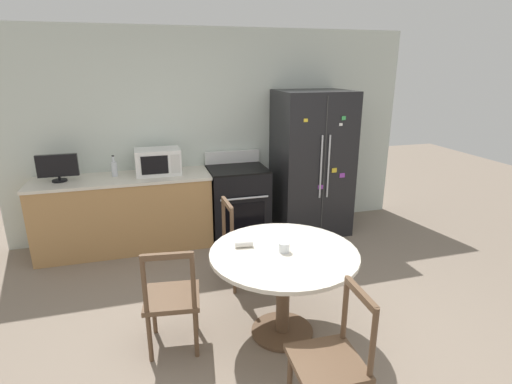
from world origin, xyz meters
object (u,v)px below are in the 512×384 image
object	(u,v)px
microwave	(158,162)
candle_glass	(284,248)
dining_chair_far	(244,244)
dining_chair_left	(172,299)
dining_chair_near	(331,361)
refrigerator	(311,163)
countertop_tv	(58,167)
counter_bottle	(114,168)
oven_range	(238,202)

from	to	relation	value
microwave	candle_glass	xyz separation A→B (m)	(0.84, -2.12, -0.27)
dining_chair_far	dining_chair_left	bearing A→B (deg)	-45.49
dining_chair_near	refrigerator	bearing A→B (deg)	-19.39
countertop_tv	counter_bottle	world-z (taller)	countertop_tv
countertop_tv	dining_chair_left	xyz separation A→B (m)	(1.05, -2.02, -0.63)
oven_range	dining_chair_near	size ratio (longest dim) A/B	1.20
dining_chair_far	refrigerator	bearing A→B (deg)	131.26
dining_chair_near	dining_chair_left	world-z (taller)	same
microwave	dining_chair_far	distance (m)	1.56
refrigerator	dining_chair_left	xyz separation A→B (m)	(-1.99, -1.93, -0.49)
microwave	countertop_tv	bearing A→B (deg)	-178.74
countertop_tv	dining_chair_far	bearing A→B (deg)	-33.51
dining_chair_left	dining_chair_far	bearing A→B (deg)	53.48
microwave	dining_chair_near	size ratio (longest dim) A/B	0.58
dining_chair_left	oven_range	bearing A→B (deg)	70.64
oven_range	microwave	size ratio (longest dim) A/B	2.06
counter_bottle	dining_chair_left	distance (m)	2.20
dining_chair_near	dining_chair_left	size ratio (longest dim) A/B	1.00
countertop_tv	candle_glass	distance (m)	2.87
dining_chair_left	microwave	bearing A→B (deg)	96.17
oven_range	microwave	world-z (taller)	microwave
microwave	oven_range	bearing A→B (deg)	-3.06
dining_chair_near	counter_bottle	bearing A→B (deg)	25.40
countertop_tv	dining_chair_left	distance (m)	2.36
countertop_tv	dining_chair_near	bearing A→B (deg)	-57.07
dining_chair_near	dining_chair_far	bearing A→B (deg)	4.89
dining_chair_far	candle_glass	size ratio (longest dim) A/B	10.38
oven_range	dining_chair_near	xyz separation A→B (m)	(-0.13, -2.95, -0.03)
dining_chair_far	candle_glass	distance (m)	0.96
oven_range	dining_chair_far	world-z (taller)	oven_range
oven_range	candle_glass	distance (m)	2.10
refrigerator	dining_chair_far	bearing A→B (deg)	-137.18
microwave	dining_chair_left	size ratio (longest dim) A/B	0.58
oven_range	dining_chair_left	distance (m)	2.23
counter_bottle	candle_glass	size ratio (longest dim) A/B	2.90
dining_chair_near	dining_chair_left	distance (m)	1.30
oven_range	dining_chair_left	xyz separation A→B (m)	(-1.00, -1.99, -0.03)
candle_glass	microwave	bearing A→B (deg)	111.57
microwave	dining_chair_near	world-z (taller)	microwave
countertop_tv	counter_bottle	xyz separation A→B (m)	(0.59, 0.06, -0.07)
dining_chair_near	candle_glass	xyz separation A→B (m)	(0.01, 0.88, 0.35)
refrigerator	dining_chair_near	world-z (taller)	refrigerator
counter_bottle	dining_chair_near	bearing A→B (deg)	-66.23
counter_bottle	candle_glass	bearing A→B (deg)	-58.08
refrigerator	oven_range	size ratio (longest dim) A/B	1.72
dining_chair_left	countertop_tv	bearing A→B (deg)	124.95
dining_chair_far	dining_chair_near	world-z (taller)	same
refrigerator	oven_range	world-z (taller)	refrigerator
dining_chair_far	counter_bottle	bearing A→B (deg)	-137.34
oven_range	countertop_tv	distance (m)	2.14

